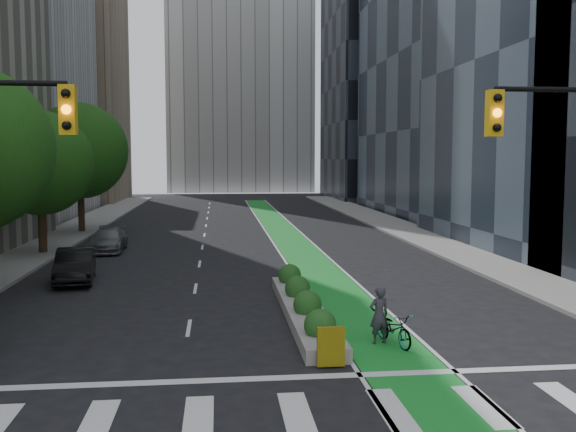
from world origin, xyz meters
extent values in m
plane|color=black|center=(0.00, 0.00, 0.00)|extent=(160.00, 160.00, 0.00)
cube|color=gray|center=(-11.80, 25.00, 0.07)|extent=(3.60, 90.00, 0.15)
cube|color=gray|center=(11.80, 25.00, 0.07)|extent=(3.60, 90.00, 0.15)
cube|color=#1B942E|center=(3.00, 30.00, 0.01)|extent=(2.20, 70.00, 0.01)
cube|color=tan|center=(-20.00, 66.00, 13.00)|extent=(14.00, 16.00, 26.00)
cube|color=black|center=(20.00, 68.00, 14.00)|extent=(14.00, 18.00, 28.00)
cylinder|color=black|center=(-11.00, 22.00, 2.24)|extent=(0.44, 0.44, 4.48)
sphere|color=#0D3F0E|center=(-11.00, 22.00, 4.96)|extent=(5.60, 5.60, 5.60)
cylinder|color=black|center=(-11.00, 32.00, 2.58)|extent=(0.44, 0.44, 5.15)
sphere|color=#0D3F0E|center=(-11.00, 32.00, 5.70)|extent=(6.60, 6.60, 6.60)
cube|color=gold|center=(-4.70, 0.50, 6.25)|extent=(0.34, 0.28, 1.05)
sphere|color=orange|center=(-4.70, 0.34, 6.25)|extent=(0.20, 0.20, 0.20)
cube|color=gold|center=(4.70, 0.50, 6.25)|extent=(0.34, 0.28, 1.05)
sphere|color=orange|center=(4.70, 0.34, 6.25)|extent=(0.20, 0.20, 0.20)
cube|color=gray|center=(1.20, 7.00, 0.20)|extent=(1.20, 10.00, 0.40)
cube|color=yellow|center=(1.20, 1.80, 0.55)|extent=(0.70, 0.12, 1.00)
sphere|color=#194C19|center=(1.20, 3.50, 0.65)|extent=(0.90, 0.90, 0.90)
sphere|color=#194C19|center=(1.20, 6.00, 0.65)|extent=(0.90, 0.90, 0.90)
sphere|color=#194C19|center=(1.20, 8.50, 0.65)|extent=(0.90, 0.90, 0.90)
sphere|color=#194C19|center=(1.20, 11.00, 0.65)|extent=(0.90, 0.90, 0.90)
imported|color=gray|center=(3.32, 3.59, 0.46)|extent=(1.09, 1.86, 0.93)
imported|color=#342F38|center=(2.92, 3.73, 0.82)|extent=(0.67, 0.52, 1.64)
imported|color=black|center=(-7.59, 13.97, 0.70)|extent=(2.06, 4.43, 1.41)
imported|color=slate|center=(-7.72, 22.91, 0.65)|extent=(1.92, 4.52, 1.30)
camera|label=1|loc=(-1.57, -13.60, 5.25)|focal=40.00mm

